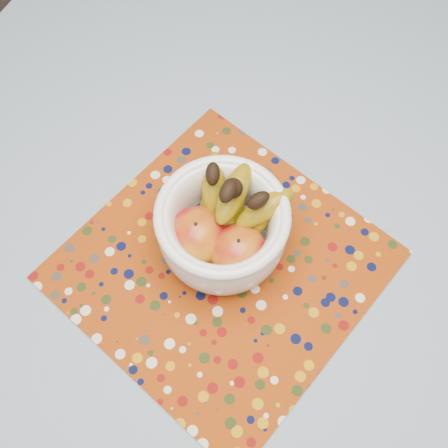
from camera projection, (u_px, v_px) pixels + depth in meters
name	position (u px, v px, depth m)	size (l,w,h in m)	color
table	(263.00, 263.00, 0.88)	(1.20, 1.20, 0.75)	brown
tablecloth	(266.00, 244.00, 0.81)	(1.32, 1.32, 0.01)	slate
placemat	(222.00, 265.00, 0.79)	(0.41, 0.41, 0.00)	#822E07
fruit_bowl	(225.00, 223.00, 0.74)	(0.21, 0.20, 0.16)	white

